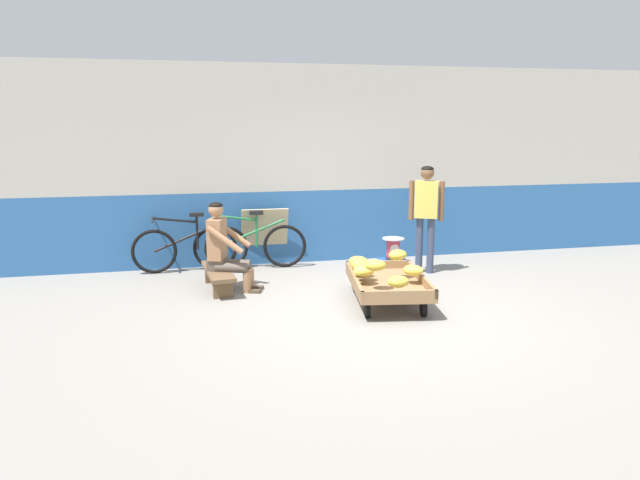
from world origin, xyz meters
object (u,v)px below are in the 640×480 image
at_px(plastic_crate, 393,270).
at_px(sign_board, 265,236).
at_px(vendor_seated, 224,247).
at_px(bicycle_near_left, 190,248).
at_px(banana_cart, 388,284).
at_px(bicycle_far_left, 250,245).
at_px(customer_adult, 426,207).
at_px(shopping_bag, 395,278).
at_px(low_bench, 218,275).
at_px(weighing_scale, 393,248).

height_order(plastic_crate, sign_board, sign_board).
height_order(vendor_seated, bicycle_near_left, vendor_seated).
bearing_deg(banana_cart, vendor_seated, 150.65).
bearing_deg(bicycle_near_left, bicycle_far_left, -0.40).
xyz_separation_m(bicycle_far_left, customer_adult, (2.41, -0.81, 0.60)).
bearing_deg(shopping_bag, low_bench, 170.51).
distance_m(sign_board, shopping_bag, 2.24).
distance_m(weighing_scale, bicycle_near_left, 2.91).
relative_size(banana_cart, weighing_scale, 5.17).
relative_size(banana_cart, sign_board, 1.78).
distance_m(low_bench, bicycle_far_left, 1.20).
xyz_separation_m(low_bench, vendor_seated, (0.08, -0.03, 0.37)).
distance_m(plastic_crate, sign_board, 2.08).
height_order(weighing_scale, sign_board, sign_board).
relative_size(bicycle_near_left, sign_board, 1.91).
relative_size(banana_cart, bicycle_near_left, 0.93).
bearing_deg(customer_adult, low_bench, -175.14).
height_order(plastic_crate, weighing_scale, weighing_scale).
xyz_separation_m(banana_cart, plastic_crate, (0.42, 0.99, -0.09)).
bearing_deg(bicycle_near_left, customer_adult, -14.02).
distance_m(low_bench, shopping_bag, 2.31).
bearing_deg(shopping_bag, bicycle_far_left, 140.44).
relative_size(banana_cart, plastic_crate, 4.31).
relative_size(weighing_scale, sign_board, 0.34).
bearing_deg(plastic_crate, vendor_seated, 178.75).
bearing_deg(bicycle_far_left, shopping_bag, -39.56).
bearing_deg(low_bench, customer_adult, 4.86).
bearing_deg(bicycle_far_left, sign_board, 38.67).
bearing_deg(bicycle_far_left, bicycle_near_left, 179.60).
xyz_separation_m(low_bench, bicycle_far_left, (0.53, 1.06, 0.15)).
relative_size(low_bench, plastic_crate, 3.12).
bearing_deg(vendor_seated, low_bench, 160.34).
xyz_separation_m(low_bench, sign_board, (0.77, 1.26, 0.23)).
xyz_separation_m(vendor_seated, plastic_crate, (2.26, -0.05, -0.42)).
bearing_deg(customer_adult, shopping_bag, -136.69).
relative_size(weighing_scale, customer_adult, 0.20).
xyz_separation_m(low_bench, customer_adult, (2.94, 0.25, 0.75)).
bearing_deg(banana_cart, bicycle_near_left, 136.58).
bearing_deg(low_bench, bicycle_far_left, 63.46).
relative_size(low_bench, customer_adult, 0.73).
distance_m(plastic_crate, bicycle_far_left, 2.15).
height_order(plastic_crate, customer_adult, customer_adult).
distance_m(bicycle_far_left, customer_adult, 2.61).
height_order(bicycle_near_left, shopping_bag, bicycle_near_left).
distance_m(weighing_scale, bicycle_far_left, 2.15).
bearing_deg(shopping_bag, plastic_crate, 76.90).
bearing_deg(bicycle_far_left, weighing_scale, -32.16).
relative_size(plastic_crate, sign_board, 0.41).
relative_size(vendor_seated, sign_board, 1.31).
bearing_deg(banana_cart, sign_board, 116.40).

